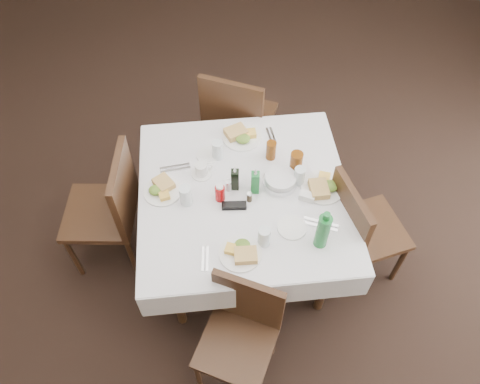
{
  "coord_description": "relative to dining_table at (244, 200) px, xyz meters",
  "views": [
    {
      "loc": [
        0.15,
        -1.74,
        3.04
      ],
      "look_at": [
        0.1,
        -0.05,
        0.8
      ],
      "focal_mm": 35.0,
      "sensor_mm": 36.0,
      "label": 1
    }
  ],
  "objects": [
    {
      "name": "meal_west",
      "position": [
        -0.5,
        -0.01,
        0.1
      ],
      "size": [
        0.24,
        0.24,
        0.05
      ],
      "color": "white",
      "rests_on": "dining_table"
    },
    {
      "name": "chair_north",
      "position": [
        -0.08,
        0.85,
        -0.11
      ],
      "size": [
        0.59,
        0.59,
        0.99
      ],
      "color": "black",
      "rests_on": "ground"
    },
    {
      "name": "salt_shaker",
      "position": [
        -0.1,
        0.01,
        0.12
      ],
      "size": [
        0.04,
        0.04,
        0.08
      ],
      "color": "white",
      "rests_on": "dining_table"
    },
    {
      "name": "meal_east",
      "position": [
        0.48,
        0.04,
        0.11
      ],
      "size": [
        0.27,
        0.27,
        0.06
      ],
      "color": "white",
      "rests_on": "dining_table"
    },
    {
      "name": "sugar_caddy",
      "position": [
        0.38,
        -0.04,
        0.11
      ],
      "size": [
        0.11,
        0.08,
        0.05
      ],
      "color": "white",
      "rests_on": "dining_table"
    },
    {
      "name": "pepper_shaker",
      "position": [
        0.03,
        -0.07,
        0.12
      ],
      "size": [
        0.03,
        0.03,
        0.07
      ],
      "color": "#3E3322",
      "rests_on": "dining_table"
    },
    {
      "name": "dining_table",
      "position": [
        0.0,
        0.0,
        0.0
      ],
      "size": [
        1.45,
        1.45,
        0.76
      ],
      "color": "black",
      "rests_on": "ground"
    },
    {
      "name": "room_shell",
      "position": [
        -0.12,
        0.02,
        1.03
      ],
      "size": [
        6.04,
        7.04,
        2.8
      ],
      "color": "beige",
      "rests_on": "ground"
    },
    {
      "name": "meal_south",
      "position": [
        -0.0,
        -0.44,
        0.1
      ],
      "size": [
        0.24,
        0.24,
        0.05
      ],
      "color": "white",
      "rests_on": "dining_table"
    },
    {
      "name": "chair_west",
      "position": [
        -0.86,
        0.01,
        -0.12
      ],
      "size": [
        0.47,
        0.47,
        0.98
      ],
      "color": "black",
      "rests_on": "ground"
    },
    {
      "name": "bread_basket",
      "position": [
        0.22,
        0.07,
        0.12
      ],
      "size": [
        0.21,
        0.21,
        0.07
      ],
      "color": "silver",
      "rests_on": "dining_table"
    },
    {
      "name": "cutlery_s",
      "position": [
        -0.2,
        -0.47,
        0.09
      ],
      "size": [
        0.04,
        0.16,
        0.01
      ],
      "color": "silver",
      "rests_on": "dining_table"
    },
    {
      "name": "green_bottle",
      "position": [
        0.44,
        -0.35,
        0.21
      ],
      "size": [
        0.08,
        0.08,
        0.29
      ],
      "color": "#18702D",
      "rests_on": "dining_table"
    },
    {
      "name": "cutlery_w",
      "position": [
        -0.44,
        0.17,
        0.09
      ],
      "size": [
        0.2,
        0.09,
        0.01
      ],
      "color": "silver",
      "rests_on": "dining_table"
    },
    {
      "name": "side_plate_b",
      "position": [
        0.28,
        -0.26,
        0.09
      ],
      "size": [
        0.17,
        0.17,
        0.01
      ],
      "color": "white",
      "rests_on": "dining_table"
    },
    {
      "name": "ketchup_bottle",
      "position": [
        -0.14,
        -0.06,
        0.14
      ],
      "size": [
        0.06,
        0.06,
        0.13
      ],
      "color": "#AB080C",
      "rests_on": "dining_table"
    },
    {
      "name": "iced_tea_b",
      "position": [
        0.32,
        0.17,
        0.16
      ],
      "size": [
        0.08,
        0.08,
        0.16
      ],
      "color": "#69360D",
      "rests_on": "dining_table"
    },
    {
      "name": "chair_south",
      "position": [
        0.01,
        -0.75,
        -0.19
      ],
      "size": [
        0.51,
        0.51,
        0.86
      ],
      "color": "black",
      "rests_on": "ground"
    },
    {
      "name": "meal_north",
      "position": [
        -0.03,
        0.45,
        0.11
      ],
      "size": [
        0.26,
        0.26,
        0.06
      ],
      "color": "white",
      "rests_on": "dining_table"
    },
    {
      "name": "oil_cruet_green",
      "position": [
        0.07,
        0.01,
        0.17
      ],
      "size": [
        0.05,
        0.05,
        0.21
      ],
      "color": "#18702D",
      "rests_on": "dining_table"
    },
    {
      "name": "side_plate_a",
      "position": [
        -0.24,
        0.29,
        0.09
      ],
      "size": [
        0.15,
        0.15,
        0.01
      ],
      "color": "white",
      "rests_on": "dining_table"
    },
    {
      "name": "chair_east",
      "position": [
        0.73,
        -0.09,
        -0.15
      ],
      "size": [
        0.57,
        0.57,
        0.93
      ],
      "color": "black",
      "rests_on": "ground"
    },
    {
      "name": "cutlery_n",
      "position": [
        0.17,
        0.47,
        0.09
      ],
      "size": [
        0.08,
        0.17,
        0.01
      ],
      "color": "silver",
      "rests_on": "dining_table"
    },
    {
      "name": "iced_tea_a",
      "position": [
        0.16,
        0.28,
        0.15
      ],
      "size": [
        0.06,
        0.06,
        0.13
      ],
      "color": "#69360D",
      "rests_on": "dining_table"
    },
    {
      "name": "oil_cruet_dark",
      "position": [
        -0.06,
        0.03,
        0.17
      ],
      "size": [
        0.05,
        0.05,
        0.2
      ],
      "color": "black",
      "rests_on": "dining_table"
    },
    {
      "name": "coffee_mug",
      "position": [
        -0.27,
        0.13,
        0.12
      ],
      "size": [
        0.14,
        0.13,
        0.09
      ],
      "color": "white",
      "rests_on": "dining_table"
    },
    {
      "name": "water_w",
      "position": [
        -0.34,
        -0.09,
        0.15
      ],
      "size": [
        0.07,
        0.07,
        0.14
      ],
      "color": "silver",
      "rests_on": "dining_table"
    },
    {
      "name": "sunglasses",
      "position": [
        -0.06,
        -0.12,
        0.1
      ],
      "size": [
        0.15,
        0.06,
        0.03
      ],
      "color": "black",
      "rests_on": "dining_table"
    },
    {
      "name": "cutlery_e",
      "position": [
        0.45,
        -0.23,
        0.09
      ],
      "size": [
        0.21,
        0.1,
        0.01
      ],
      "color": "silver",
      "rests_on": "dining_table"
    },
    {
      "name": "water_n",
      "position": [
        -0.18,
        0.28,
        0.15
      ],
      "size": [
        0.07,
        0.07,
        0.13
      ],
      "color": "silver",
      "rests_on": "dining_table"
    },
    {
      "name": "water_s",
      "position": [
        0.12,
        -0.36,
        0.15
      ],
      "size": [
        0.07,
        0.07,
        0.13
      ],
      "color": "silver",
      "rests_on": "dining_table"
    },
    {
      "name": "ground_plane",
      "position": [
        -0.12,
        0.02,
        -0.68
      ],
      "size": [
        7.0,
        7.0,
        0.0
      ],
      "primitive_type": "plane",
      "color": "black"
    },
    {
      "name": "water_e",
      "position": [
        0.33,
        0.08,
        0.15
      ],
      "size": [
        0.07,
        0.07,
        0.13
      ],
      "color": "silver",
      "rests_on": "dining_table"
    }
  ]
}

